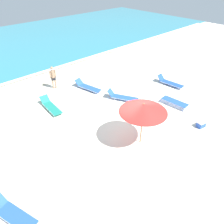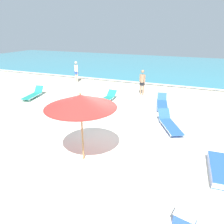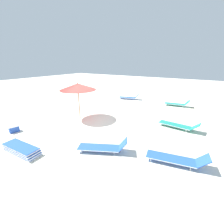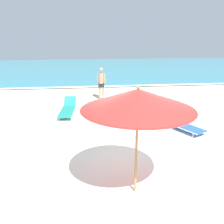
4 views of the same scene
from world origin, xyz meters
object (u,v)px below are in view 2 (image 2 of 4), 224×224
(beachgoer_wading_adult, at_px, (76,70))
(beachgoer_shoreline_child, at_px, (142,81))
(sun_lounger_mid_beach_solo, at_px, (169,124))
(sun_lounger_near_water_right, at_px, (33,94))
(sun_lounger_mid_beach_pair_a, at_px, (105,99))
(lounger_stack, at_px, (219,170))
(sun_lounger_under_umbrella, at_px, (162,103))
(beach_umbrella, at_px, (81,101))
(cooler_box, at_px, (185,219))

(beachgoer_wading_adult, distance_m, beachgoer_shoreline_child, 6.48)
(sun_lounger_mid_beach_solo, bearing_deg, sun_lounger_near_water_right, 144.07)
(sun_lounger_near_water_right, distance_m, sun_lounger_mid_beach_solo, 9.32)
(sun_lounger_near_water_right, xyz_separation_m, sun_lounger_mid_beach_pair_a, (4.90, 0.95, -0.01))
(sun_lounger_near_water_right, height_order, sun_lounger_mid_beach_solo, sun_lounger_mid_beach_solo)
(lounger_stack, relative_size, beachgoer_shoreline_child, 1.10)
(lounger_stack, distance_m, sun_lounger_under_umbrella, 6.47)
(sun_lounger_near_water_right, distance_m, beachgoer_shoreline_child, 7.46)
(sun_lounger_near_water_right, bearing_deg, beachgoer_wading_adult, 76.69)
(beachgoer_wading_adult, bearing_deg, sun_lounger_mid_beach_pair_a, 161.78)
(beach_umbrella, distance_m, sun_lounger_mid_beach_pair_a, 6.74)
(beachgoer_shoreline_child, height_order, cooler_box, beachgoer_shoreline_child)
(lounger_stack, relative_size, sun_lounger_near_water_right, 0.94)
(beachgoer_shoreline_child, relative_size, cooler_box, 3.13)
(lounger_stack, relative_size, sun_lounger_under_umbrella, 0.84)
(sun_lounger_mid_beach_solo, relative_size, sun_lounger_mid_beach_pair_a, 0.97)
(sun_lounger_under_umbrella, relative_size, beachgoer_wading_adult, 1.31)
(sun_lounger_mid_beach_pair_a, relative_size, cooler_box, 4.03)
(beach_umbrella, bearing_deg, lounger_stack, 10.94)
(cooler_box, bearing_deg, sun_lounger_near_water_right, 159.24)
(sun_lounger_under_umbrella, bearing_deg, beachgoer_shoreline_child, 121.49)
(lounger_stack, bearing_deg, sun_lounger_mid_beach_solo, 120.76)
(beach_umbrella, height_order, sun_lounger_under_umbrella, beach_umbrella)
(beach_umbrella, height_order, sun_lounger_near_water_right, beach_umbrella)
(sun_lounger_mid_beach_pair_a, height_order, beachgoer_wading_adult, beachgoer_wading_adult)
(beachgoer_wading_adult, bearing_deg, cooler_box, 154.18)
(sun_lounger_mid_beach_pair_a, relative_size, beachgoer_wading_adult, 1.29)
(sun_lounger_under_umbrella, bearing_deg, lounger_stack, -75.25)
(lounger_stack, distance_m, cooler_box, 2.60)
(beachgoer_shoreline_child, bearing_deg, lounger_stack, 136.27)
(sun_lounger_mid_beach_solo, xyz_separation_m, cooler_box, (1.14, -5.38, -0.03))
(sun_lounger_near_water_right, bearing_deg, sun_lounger_mid_beach_pair_a, 1.97)
(cooler_box, bearing_deg, beachgoer_wading_adult, 142.58)
(beachgoer_wading_adult, bearing_deg, sun_lounger_mid_beach_solo, 167.83)
(lounger_stack, distance_m, sun_lounger_mid_beach_solo, 3.55)
(beach_umbrella, xyz_separation_m, sun_lounger_mid_beach_solo, (2.47, 3.80, -1.97))
(beach_umbrella, xyz_separation_m, lounger_stack, (4.48, 0.87, -2.03))
(sun_lounger_mid_beach_solo, bearing_deg, lounger_stack, -82.75)
(cooler_box, bearing_deg, beachgoer_shoreline_child, 122.74)
(sun_lounger_under_umbrella, xyz_separation_m, beachgoer_shoreline_child, (-1.75, 1.88, 0.79))
(sun_lounger_under_umbrella, bearing_deg, cooler_box, -87.86)
(beachgoer_shoreline_child, bearing_deg, sun_lounger_near_water_right, 42.15)
(sun_lounger_near_water_right, relative_size, sun_lounger_mid_beach_pair_a, 0.91)
(sun_lounger_mid_beach_pair_a, distance_m, beachgoer_wading_adult, 6.16)
(beachgoer_wading_adult, bearing_deg, lounger_stack, 163.14)
(beach_umbrella, relative_size, lounger_stack, 1.28)
(lounger_stack, height_order, sun_lounger_mid_beach_solo, sun_lounger_mid_beach_solo)
(beachgoer_wading_adult, distance_m, cooler_box, 15.52)
(sun_lounger_mid_beach_solo, distance_m, beachgoer_shoreline_child, 5.47)
(sun_lounger_under_umbrella, height_order, sun_lounger_near_water_right, sun_lounger_near_water_right)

